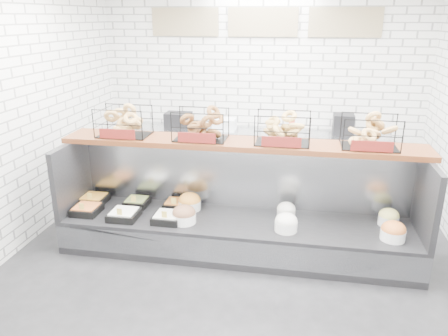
# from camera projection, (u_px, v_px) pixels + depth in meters

# --- Properties ---
(ground) EXTENTS (5.50, 5.50, 0.00)m
(ground) POSITION_uv_depth(u_px,v_px,m) (233.00, 263.00, 4.82)
(ground) COLOR black
(ground) RESTS_ON ground
(room_shell) EXTENTS (5.02, 5.51, 3.01)m
(room_shell) POSITION_uv_depth(u_px,v_px,m) (243.00, 68.00, 4.70)
(room_shell) COLOR white
(room_shell) RESTS_ON ground
(display_case) EXTENTS (4.00, 0.90, 1.20)m
(display_case) POSITION_uv_depth(u_px,v_px,m) (236.00, 223.00, 5.04)
(display_case) COLOR black
(display_case) RESTS_ON ground
(bagel_shelf) EXTENTS (4.10, 0.50, 0.40)m
(bagel_shelf) POSITION_uv_depth(u_px,v_px,m) (241.00, 130.00, 4.85)
(bagel_shelf) COLOR #48200F
(bagel_shelf) RESTS_ON display_case
(prep_counter) EXTENTS (4.00, 0.60, 1.20)m
(prep_counter) POSITION_uv_depth(u_px,v_px,m) (257.00, 157.00, 6.93)
(prep_counter) COLOR #93969B
(prep_counter) RESTS_ON ground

